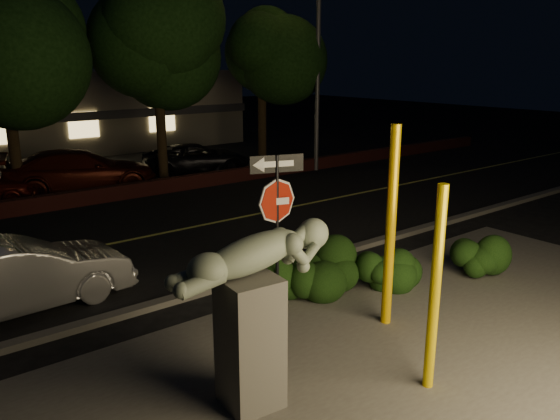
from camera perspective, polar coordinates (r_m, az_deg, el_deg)
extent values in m
plane|color=black|center=(17.77, -15.25, 0.17)|extent=(90.00, 90.00, 0.00)
cube|color=#4C4944|center=(9.27, 13.28, -13.89)|extent=(14.00, 6.00, 0.02)
cube|color=black|center=(15.14, -10.81, -2.15)|extent=(80.00, 8.00, 0.01)
cube|color=#C3C04E|center=(15.13, -10.81, -2.10)|extent=(80.00, 0.12, 0.00)
cube|color=#4C4944|center=(11.80, -1.58, -6.65)|extent=(80.00, 0.25, 0.12)
cube|color=#4C1B18|center=(18.89, -16.85, 1.71)|extent=(40.00, 0.35, 0.50)
cube|color=black|center=(24.25, -21.74, 3.58)|extent=(40.00, 12.00, 0.01)
cube|color=slate|center=(31.71, -26.31, 9.26)|extent=(22.00, 10.00, 4.00)
cube|color=#333338|center=(26.76, -23.97, 8.68)|extent=(22.00, 0.20, 0.40)
cube|color=#FFD87F|center=(27.39, -19.83, 8.37)|extent=(1.40, 0.08, 1.20)
cube|color=#FFD87F|center=(28.88, -12.22, 9.23)|extent=(1.40, 0.08, 1.20)
cylinder|color=black|center=(19.69, -26.14, 6.90)|extent=(0.36, 0.36, 4.25)
cylinder|color=black|center=(20.92, -12.31, 8.15)|extent=(0.36, 0.36, 4.00)
ellipsoid|color=black|center=(20.81, -12.91, 18.25)|extent=(4.80, 4.80, 4.32)
cylinder|color=black|center=(23.91, -1.88, 9.22)|extent=(0.36, 0.36, 3.90)
ellipsoid|color=black|center=(23.79, -1.95, 17.60)|extent=(4.40, 4.40, 3.96)
cylinder|color=yellow|center=(7.73, 15.89, -8.08)|extent=(0.15, 0.15, 2.95)
cylinder|color=#EEB504|center=(9.38, 11.48, -1.87)|extent=(0.17, 0.17, 3.50)
cylinder|color=black|center=(9.85, -0.30, -2.56)|extent=(0.06, 0.06, 2.89)
cube|color=white|center=(9.68, -0.31, 0.93)|extent=(0.42, 0.17, 0.12)
cube|color=black|center=(9.54, -0.31, 4.85)|extent=(0.94, 0.34, 0.31)
cube|color=white|center=(9.54, -0.31, 4.85)|extent=(0.59, 0.22, 0.12)
cube|color=#4C4944|center=(7.34, -3.15, -13.68)|extent=(0.77, 0.77, 1.83)
sphere|color=slate|center=(7.32, 3.47, -2.50)|extent=(0.43, 0.43, 0.43)
ellipsoid|color=black|center=(10.75, 3.11, -6.12)|extent=(2.18, 1.16, 1.09)
ellipsoid|color=black|center=(11.30, 10.89, -5.51)|extent=(1.59, 0.90, 1.02)
ellipsoid|color=black|center=(12.35, 19.58, -4.56)|extent=(1.36, 0.88, 0.93)
cylinder|color=#535258|center=(22.84, 3.98, 15.63)|extent=(0.18, 0.18, 9.25)
imported|color=silver|center=(11.12, -25.86, -6.26)|extent=(4.17, 1.65, 1.35)
imported|color=#421109|center=(20.42, -20.16, 3.85)|extent=(5.55, 3.35, 1.51)
imported|color=black|center=(22.80, -8.69, 5.34)|extent=(4.75, 3.15, 1.21)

